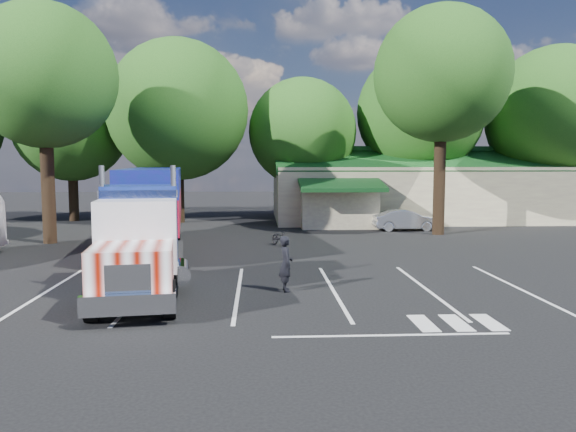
{
  "coord_description": "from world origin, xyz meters",
  "views": [
    {
      "loc": [
        0.69,
        -24.5,
        4.3
      ],
      "look_at": [
        1.97,
        -0.35,
        2.0
      ],
      "focal_mm": 35.0,
      "sensor_mm": 36.0,
      "label": 1
    }
  ],
  "objects_px": {
    "bicycle": "(280,238)",
    "silver_sedan": "(406,220)",
    "semi_truck": "(151,206)",
    "woman": "(286,264)"
  },
  "relations": [
    {
      "from": "bicycle",
      "to": "silver_sedan",
      "type": "bearing_deg",
      "value": 10.95
    },
    {
      "from": "semi_truck",
      "to": "woman",
      "type": "bearing_deg",
      "value": -57.23
    },
    {
      "from": "woman",
      "to": "silver_sedan",
      "type": "height_order",
      "value": "woman"
    },
    {
      "from": "semi_truck",
      "to": "bicycle",
      "type": "relative_size",
      "value": 12.78
    },
    {
      "from": "semi_truck",
      "to": "silver_sedan",
      "type": "bearing_deg",
      "value": 27.11
    },
    {
      "from": "semi_truck",
      "to": "bicycle",
      "type": "height_order",
      "value": "semi_truck"
    },
    {
      "from": "semi_truck",
      "to": "woman",
      "type": "xyz_separation_m",
      "value": [
        5.71,
        -6.76,
        -1.45
      ]
    },
    {
      "from": "woman",
      "to": "bicycle",
      "type": "height_order",
      "value": "woman"
    },
    {
      "from": "silver_sedan",
      "to": "bicycle",
      "type": "bearing_deg",
      "value": 125.36
    },
    {
      "from": "semi_truck",
      "to": "silver_sedan",
      "type": "distance_m",
      "value": 17.26
    }
  ]
}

